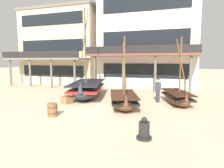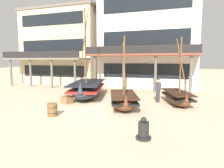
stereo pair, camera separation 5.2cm
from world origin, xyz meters
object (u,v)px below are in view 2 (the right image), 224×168
Objects in this scene: fisherman_by_hull at (158,91)px; harbor_building_annex at (65,47)px; harbor_building_main at (149,40)px; capstan_winch at (144,131)px; fishing_boat_near_left at (177,97)px; fishing_boat_far_right at (123,100)px; cargo_crate at (67,100)px; wooden_barrel at (52,110)px; fishing_boat_centre_large at (88,89)px.

harbor_building_annex is (-13.13, 8.78, 3.81)m from fisherman_by_hull.
harbor_building_main is 1.07× the size of harbor_building_annex.
capstan_winch is at bearing -87.20° from fisherman_by_hull.
fishing_boat_near_left reaches higher than fishing_boat_far_right.
cargo_crate is (-5.87, -2.46, -0.58)m from fisherman_by_hull.
harbor_building_annex is (-11.32, 11.24, 4.14)m from fishing_boat_far_right.
wooden_barrel is at bearing 164.17° from capstan_winch.
harbor_building_annex reaches higher than fisherman_by_hull.
fishing_boat_far_right is at bearing -87.57° from harbor_building_main.
harbor_building_main is (-2.30, 9.31, 4.37)m from fisherman_by_hull.
wooden_barrel is at bearing -71.68° from cargo_crate.
harbor_building_main reaches higher than fishing_boat_centre_large.
wooden_barrel is (-3.06, -3.03, -0.16)m from fishing_boat_far_right.
cargo_crate is 14.08m from harbor_building_annex.
harbor_building_annex is at bearing -177.16° from harbor_building_main.
fishing_boat_centre_large is (-6.79, 0.16, 0.21)m from fishing_boat_near_left.
fishing_boat_far_right is 5.07× the size of capstan_winch.
capstan_winch is 0.08× the size of harbor_building_main.
fishing_boat_far_right is (3.68, -2.40, -0.19)m from fishing_boat_centre_large.
cargo_crate is (-4.07, 0.01, -0.25)m from fishing_boat_far_right.
fishing_boat_near_left is at bearing 35.71° from fishing_boat_far_right.
fishing_boat_centre_large reaches higher than capstan_winch.
fishing_boat_near_left reaches higher than cargo_crate.
fishing_boat_near_left is 3.83m from fishing_boat_far_right.
harbor_building_annex is (-14.44, 9.01, 4.15)m from fishing_boat_near_left.
wooden_barrel is 1.13× the size of cargo_crate.
fishing_boat_centre_large is 2.46m from cargo_crate.
capstan_winch is 7.68m from cargo_crate.
harbor_building_main is 10.85m from harbor_building_annex.
capstan_winch is at bearing -64.55° from fishing_boat_far_right.
cargo_crate is at bearing -157.28° from fisherman_by_hull.
fisherman_by_hull is 2.72× the size of cargo_crate.
fishing_boat_far_right is (-3.11, -2.24, 0.01)m from fishing_boat_near_left.
harbor_building_main is at bearing 2.84° from harbor_building_annex.
wooden_barrel is (-4.86, -5.50, -0.48)m from fisherman_by_hull.
cargo_crate is 0.06× the size of harbor_building_annex.
fishing_boat_near_left is at bearing 81.83° from capstan_winch.
harbor_building_annex is at bearing 130.53° from capstan_winch.
fishing_boat_far_right is 0.42× the size of harbor_building_annex.
fishing_boat_near_left is 5.14× the size of capstan_winch.
fisherman_by_hull reaches higher than capstan_winch.
fishing_boat_far_right reaches higher than cargo_crate.
harbor_building_main is (3.18, 9.38, 4.50)m from fishing_boat_centre_large.
harbor_building_main is (-3.61, 9.54, 4.71)m from fishing_boat_near_left.
fishing_boat_centre_large reaches higher than fisherman_by_hull.
cargo_crate is (-7.18, -2.23, -0.24)m from fishing_boat_near_left.
fishing_boat_far_right is at bearing -44.80° from harbor_building_annex.
fishing_boat_near_left reaches higher than capstan_winch.
harbor_building_main is (3.57, 11.77, 4.95)m from cargo_crate.
fishing_boat_far_right reaches higher than capstan_winch.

